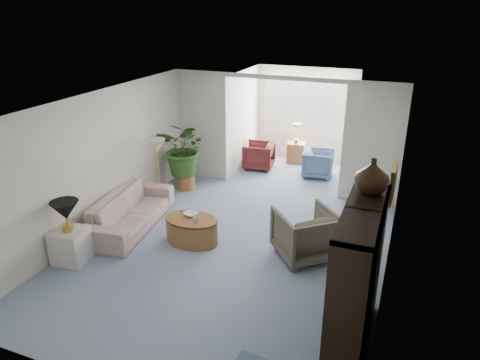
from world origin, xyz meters
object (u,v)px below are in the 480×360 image
at_px(plant_pot, 186,182).
at_px(sunroom_table, 296,153).
at_px(floor_lamp, 157,146).
at_px(coffee_bowl, 191,214).
at_px(sunroom_chair_maroon, 259,156).
at_px(table_lamp, 65,210).
at_px(sofa, 130,211).
at_px(cabinet_urn, 372,176).
at_px(coffee_cup, 196,220).
at_px(wingback_chair, 305,234).
at_px(side_table_dark, 351,239).
at_px(sunroom_chair_blue, 318,163).
at_px(end_table, 71,246).
at_px(coffee_table, 192,230).
at_px(entertainment_cabinet, 356,281).
at_px(framed_picture, 394,182).

height_order(plant_pot, sunroom_table, sunroom_table).
height_order(floor_lamp, coffee_bowl, floor_lamp).
bearing_deg(sunroom_chair_maroon, floor_lamp, -30.53).
bearing_deg(sunroom_table, table_lamp, -109.71).
relative_size(sofa, cabinet_urn, 5.25).
bearing_deg(coffee_cup, sunroom_table, 84.58).
distance_m(coffee_bowl, wingback_chair, 1.99).
relative_size(side_table_dark, sunroom_chair_blue, 0.84).
distance_m(table_lamp, wingback_chair, 3.80).
distance_m(end_table, sunroom_chair_blue, 5.90).
xyz_separation_m(end_table, coffee_bowl, (1.47, 1.36, 0.20)).
bearing_deg(wingback_chair, end_table, -16.94).
xyz_separation_m(coffee_table, coffee_bowl, (-0.05, 0.10, 0.25)).
bearing_deg(end_table, table_lamp, 0.00).
bearing_deg(wingback_chair, sunroom_table, -113.86).
bearing_deg(sofa, side_table_dark, -90.99).
height_order(wingback_chair, plant_pot, wingback_chair).
relative_size(sofa, side_table_dark, 3.65).
distance_m(sofa, table_lamp, 1.48).
bearing_deg(sunroom_chair_blue, cabinet_urn, -168.97).
distance_m(coffee_table, sunroom_chair_maroon, 3.91).
xyz_separation_m(floor_lamp, sunroom_chair_maroon, (1.19, 2.74, -0.92)).
relative_size(coffee_cup, side_table_dark, 0.18).
bearing_deg(coffee_table, coffee_bowl, 116.57).
relative_size(coffee_table, entertainment_cabinet, 0.52).
height_order(coffee_table, wingback_chair, wingback_chair).
relative_size(coffee_cup, sunroom_chair_maroon, 0.14).
bearing_deg(sofa, framed_picture, -102.09).
height_order(table_lamp, coffee_cup, table_lamp).
bearing_deg(side_table_dark, coffee_bowl, -170.17).
bearing_deg(plant_pot, floor_lamp, -97.57).
bearing_deg(sunroom_chair_blue, wingback_chair, -177.92).
height_order(entertainment_cabinet, plant_pot, entertainment_cabinet).
height_order(coffee_table, plant_pot, coffee_table).
height_order(sofa, coffee_table, sofa).
distance_m(entertainment_cabinet, sunroom_table, 6.62).
bearing_deg(entertainment_cabinet, coffee_table, 152.93).
distance_m(framed_picture, coffee_table, 3.51).
height_order(floor_lamp, sunroom_chair_maroon, floor_lamp).
bearing_deg(wingback_chair, coffee_table, -32.95).
relative_size(plant_pot, sunroom_chair_maroon, 0.55).
bearing_deg(coffee_cup, floor_lamp, 139.69).
bearing_deg(coffee_table, entertainment_cabinet, -27.07).
xyz_separation_m(sofa, sunroom_table, (1.92, 4.56, -0.06)).
bearing_deg(sofa, table_lamp, 163.77).
xyz_separation_m(floor_lamp, sunroom_chair_blue, (2.69, 2.74, -0.93)).
relative_size(framed_picture, floor_lamp, 1.39).
bearing_deg(sunroom_table, sunroom_chair_blue, -45.00).
relative_size(end_table, sunroom_table, 1.05).
height_order(end_table, side_table_dark, side_table_dark).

